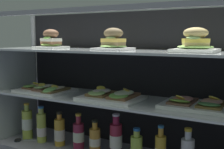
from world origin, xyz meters
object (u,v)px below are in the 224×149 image
Objects in this scene: juice_bottle_front_middle at (60,132)px; kitchen_scissors at (21,140)px; plated_roll_sandwich_near_left_corner at (51,41)px; open_sandwich_tray_mid_left at (112,96)px; plated_roll_sandwich_far_right at (195,43)px; open_sandwich_tray_far_right at (45,89)px; plated_roll_sandwich_center at (114,42)px; open_sandwich_tray_center at (197,104)px; juice_bottle_front_right_end at (79,135)px; juice_bottle_front_left_end at (42,127)px; juice_bottle_back_right at (95,140)px; juice_bottle_near_post at (27,124)px; juice_bottle_front_second at (116,139)px.

juice_bottle_front_middle is 0.29m from kitchen_scissors.
plated_roll_sandwich_near_left_corner is 0.57m from open_sandwich_tray_mid_left.
plated_roll_sandwich_far_right is 0.99m from open_sandwich_tray_far_right.
plated_roll_sandwich_center is 0.55m from open_sandwich_tray_center.
juice_bottle_front_right_end reaches higher than juice_bottle_front_middle.
open_sandwich_tray_far_right is at bearing 28.19° from juice_bottle_front_left_end.
kitchen_scissors is (-0.16, -0.07, -0.35)m from open_sandwich_tray_far_right.
open_sandwich_tray_far_right reaches higher than juice_bottle_back_right.
plated_roll_sandwich_far_right is 0.60× the size of open_sandwich_tray_far_right.
plated_roll_sandwich_near_left_corner is 0.79× the size of juice_bottle_front_right_end.
juice_bottle_front_second reaches higher than juice_bottle_near_post.
juice_bottle_near_post is 1.22× the size of juice_bottle_back_right.
plated_roll_sandwich_far_right is at bearing -102.88° from open_sandwich_tray_center.
plated_roll_sandwich_near_left_corner reaches higher than kitchen_scissors.
plated_roll_sandwich_far_right is at bearing 1.29° from juice_bottle_front_middle.
plated_roll_sandwich_near_left_corner is at bearing 80.50° from open_sandwich_tray_far_right.
plated_roll_sandwich_near_left_corner is 0.71× the size of juice_bottle_near_post.
open_sandwich_tray_far_right is at bearing -99.50° from plated_roll_sandwich_near_left_corner.
juice_bottle_front_left_end is 1.19× the size of juice_bottle_back_right.
plated_roll_sandwich_center is 1.10× the size of kitchen_scissors.
kitchen_scissors is (-0.41, -0.08, -0.08)m from juice_bottle_front_right_end.
open_sandwich_tray_far_right is at bearing 23.27° from kitchen_scissors.
plated_roll_sandwich_far_right reaches higher than juice_bottle_near_post.
juice_bottle_front_second is at bearing -175.94° from open_sandwich_tray_center.
juice_bottle_near_post is at bearing -174.79° from open_sandwich_tray_far_right.
juice_bottle_front_middle is at bearing -174.46° from plated_roll_sandwich_center.
open_sandwich_tray_far_right reaches higher than juice_bottle_front_middle.
plated_roll_sandwich_near_left_corner is 0.92× the size of plated_roll_sandwich_center.
juice_bottle_front_middle is at bearing -173.80° from juice_bottle_front_right_end.
open_sandwich_tray_mid_left is at bearing -0.20° from juice_bottle_front_right_end.
plated_roll_sandwich_center is at bearing 5.15° from juice_bottle_front_right_end.
juice_bottle_near_post is (-0.64, -0.03, -0.25)m from open_sandwich_tray_mid_left.
juice_bottle_back_right is (0.37, -0.06, -0.58)m from plated_roll_sandwich_near_left_corner.
plated_roll_sandwich_center is 0.68m from juice_bottle_front_middle.
kitchen_scissors is (-0.66, -0.09, -0.10)m from juice_bottle_front_second.
plated_roll_sandwich_center is 0.55× the size of open_sandwich_tray_mid_left.
open_sandwich_tray_center is at bearing 2.59° from plated_roll_sandwich_center.
kitchen_scissors is at bearing -93.88° from juice_bottle_near_post.
juice_bottle_front_second is (0.53, 0.04, 0.00)m from juice_bottle_front_left_end.
plated_roll_sandwich_center is 0.86× the size of juice_bottle_front_middle.
juice_bottle_back_right is (0.38, 0.00, -0.27)m from open_sandwich_tray_far_right.
juice_bottle_front_middle is (-0.37, -0.04, -0.57)m from plated_roll_sandwich_center.
juice_bottle_back_right is at bearing -174.73° from open_sandwich_tray_center.
open_sandwich_tray_far_right is at bearing -177.22° from juice_bottle_front_right_end.
kitchen_scissors is at bearing -173.00° from open_sandwich_tray_mid_left.
juice_bottle_near_post reaches higher than juice_bottle_back_right.
juice_bottle_front_right_end is (0.14, 0.01, -0.00)m from juice_bottle_front_middle.
open_sandwich_tray_center is 1.57× the size of juice_bottle_front_middle.
open_sandwich_tray_mid_left is 1.37× the size of juice_bottle_front_second.
open_sandwich_tray_far_right reaches higher than juice_bottle_front_left_end.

